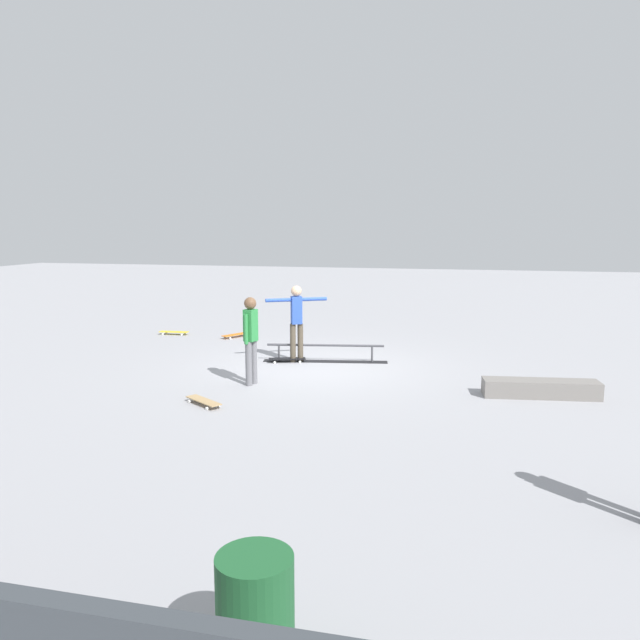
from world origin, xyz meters
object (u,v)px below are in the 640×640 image
Objects in this scene: loose_skateboard_orange at (236,335)px; trash_bin at (255,616)px; skater_main at (296,318)px; skate_ledge at (541,389)px; bystander_green_shirt at (251,336)px; skateboard_main at (287,359)px; loose_skateboard_yellow at (174,332)px; loose_skateboard_natural at (204,401)px; grind_rail at (325,354)px.

loose_skateboard_orange is 12.33m from trash_bin.
skate_ledge is at bearing -46.64° from skater_main.
skater_main is 2.06m from bystander_green_shirt.
skateboard_main and loose_skateboard_yellow have the same top height.
loose_skateboard_orange is 1.79m from loose_skateboard_yellow.
trash_bin is at bearing 35.04° from bystander_green_shirt.
trash_bin reaches higher than loose_skateboard_orange.
trash_bin is at bearing -128.14° from loose_skateboard_orange.
skateboard_main is at bearing -109.18° from loose_skateboard_orange.
skate_ledge is at bearing -128.24° from loose_skateboard_natural.
trash_bin reaches higher than grind_rail.
bystander_green_shirt is at bearing -125.30° from loose_skateboard_orange.
grind_rail is 9.31m from trash_bin.
bystander_green_shirt is at bearing -69.24° from loose_skateboard_natural.
skate_ledge is 1.17× the size of skater_main.
loose_skateboard_orange is at bearing 106.55° from skater_main.
loose_skateboard_orange is at bearing -29.56° from skate_ledge.
trash_bin is at bearing 70.22° from skate_ledge.
trash_bin is (-2.22, 9.02, -0.55)m from skater_main.
loose_skateboard_orange and loose_skateboard_yellow have the same top height.
bystander_green_shirt is 1.70m from loose_skateboard_natural.
bystander_green_shirt is at bearing -111.85° from skateboard_main.
grind_rail reaches higher than skate_ledge.
skater_main is 4.89m from loose_skateboard_yellow.
loose_skateboard_yellow is at bearing -124.15° from bystander_green_shirt.
skate_ledge is 2.38× the size of skateboard_main.
loose_skateboard_orange is at bearing 112.57° from skateboard_main.
loose_skateboard_natural is 6.14m from loose_skateboard_orange.
skateboard_main is 0.50× the size of bystander_green_shirt.
loose_skateboard_orange is (2.05, -4.46, -0.86)m from bystander_green_shirt.
loose_skateboard_orange is (2.36, -2.42, -0.90)m from skater_main.
bystander_green_shirt is (0.92, 2.19, 0.76)m from grind_rail.
loose_skateboard_orange is (2.17, -2.52, 0.00)m from skateboard_main.
trash_bin is at bearing 150.90° from loose_skateboard_natural.
skate_ledge reaches higher than loose_skateboard_yellow.
trash_bin is at bearing 90.61° from grind_rail.
loose_skateboard_natural is 0.96× the size of loose_skateboard_yellow.
loose_skateboard_yellow is at bearing 129.42° from skateboard_main.
skater_main is at bearing 7.91° from skateboard_main.
skater_main is at bearing -76.19° from trash_bin.
loose_skateboard_orange is at bearing -3.36° from loose_skateboard_yellow.
skate_ledge is at bearing -89.50° from loose_skateboard_orange.
grind_rail is at bearing -75.37° from loose_skateboard_natural.
skateboard_main is at bearing -74.91° from trash_bin.
trash_bin is at bearing -64.45° from loose_skateboard_yellow.
skateboard_main is 1.04× the size of loose_skateboard_orange.
skate_ledge is at bearing -109.78° from trash_bin.
trash_bin is (-6.36, 11.43, 0.35)m from loose_skateboard_yellow.
loose_skateboard_yellow is at bearing 120.26° from loose_skateboard_orange.
skater_main is 3.50m from loose_skateboard_orange.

